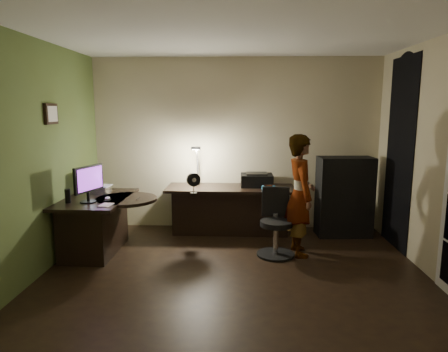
{
  "coord_description": "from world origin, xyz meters",
  "views": [
    {
      "loc": [
        0.04,
        -4.33,
        1.92
      ],
      "look_at": [
        -0.15,
        1.05,
        1.0
      ],
      "focal_mm": 32.0,
      "sensor_mm": 36.0,
      "label": 1
    }
  ],
  "objects_px": {
    "office_chair": "(276,223)",
    "person": "(300,195)",
    "desk_right": "(230,210)",
    "monitor": "(88,189)",
    "cabinet": "(344,197)",
    "desk_left": "(98,225)"
  },
  "relations": [
    {
      "from": "office_chair",
      "to": "person",
      "type": "bearing_deg",
      "value": 16.95
    },
    {
      "from": "person",
      "to": "desk_right",
      "type": "bearing_deg",
      "value": 40.85
    },
    {
      "from": "monitor",
      "to": "cabinet",
      "type": "bearing_deg",
      "value": 36.18
    },
    {
      "from": "monitor",
      "to": "office_chair",
      "type": "relative_size",
      "value": 0.58
    },
    {
      "from": "desk_right",
      "to": "cabinet",
      "type": "relative_size",
      "value": 1.62
    },
    {
      "from": "cabinet",
      "to": "monitor",
      "type": "distance_m",
      "value": 3.67
    },
    {
      "from": "desk_left",
      "to": "office_chair",
      "type": "relative_size",
      "value": 1.47
    },
    {
      "from": "desk_left",
      "to": "monitor",
      "type": "bearing_deg",
      "value": -91.64
    },
    {
      "from": "office_chair",
      "to": "desk_right",
      "type": "bearing_deg",
      "value": 124.77
    },
    {
      "from": "desk_right",
      "to": "monitor",
      "type": "distance_m",
      "value": 2.17
    },
    {
      "from": "desk_right",
      "to": "desk_left",
      "type": "bearing_deg",
      "value": -152.3
    },
    {
      "from": "monitor",
      "to": "desk_right",
      "type": "bearing_deg",
      "value": 51.37
    },
    {
      "from": "desk_left",
      "to": "person",
      "type": "bearing_deg",
      "value": 1.39
    },
    {
      "from": "desk_right",
      "to": "person",
      "type": "xyz_separation_m",
      "value": [
        0.93,
        -0.85,
        0.43
      ]
    },
    {
      "from": "desk_left",
      "to": "office_chair",
      "type": "distance_m",
      "value": 2.37
    },
    {
      "from": "office_chair",
      "to": "person",
      "type": "height_order",
      "value": "person"
    },
    {
      "from": "desk_left",
      "to": "cabinet",
      "type": "xyz_separation_m",
      "value": [
        3.48,
        0.85,
        0.23
      ]
    },
    {
      "from": "desk_right",
      "to": "person",
      "type": "distance_m",
      "value": 1.33
    },
    {
      "from": "desk_right",
      "to": "person",
      "type": "bearing_deg",
      "value": -41.21
    },
    {
      "from": "desk_left",
      "to": "desk_right",
      "type": "distance_m",
      "value": 1.96
    },
    {
      "from": "cabinet",
      "to": "desk_left",
      "type": "bearing_deg",
      "value": -169.51
    },
    {
      "from": "desk_left",
      "to": "monitor",
      "type": "relative_size",
      "value": 2.54
    }
  ]
}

